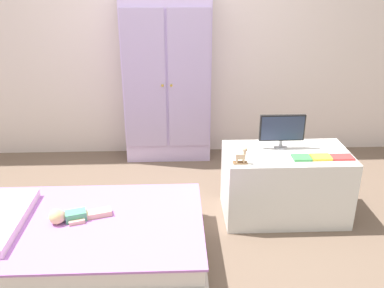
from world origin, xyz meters
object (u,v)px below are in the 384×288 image
at_px(doll, 69,216).
at_px(book_red, 342,157).
at_px(bed, 88,240).
at_px(rocking_horse_toy, 242,156).
at_px(tv_monitor, 282,129).
at_px(book_green, 302,158).
at_px(tv_stand, 285,184).
at_px(book_yellow, 321,157).
at_px(wardrobe, 167,81).

height_order(doll, book_red, book_red).
height_order(bed, rocking_horse_toy, rocking_horse_toy).
distance_m(bed, doll, 0.21).
xyz_separation_m(tv_monitor, book_green, (0.10, -0.20, -0.14)).
height_order(rocking_horse_toy, book_red, rocking_horse_toy).
bearing_deg(tv_stand, rocking_horse_toy, -154.88).
bearing_deg(book_green, bed, -166.29).
distance_m(rocking_horse_toy, book_red, 0.73).
distance_m(bed, tv_stand, 1.48).
bearing_deg(bed, doll, 170.35).
bearing_deg(bed, book_green, 13.71).
height_order(bed, book_yellow, book_yellow).
bearing_deg(bed, wardrobe, 72.26).
height_order(doll, wardrobe, wardrobe).
relative_size(wardrobe, tv_monitor, 4.67).
bearing_deg(book_red, doll, -169.70).
bearing_deg(book_red, book_green, 180.00).
bearing_deg(rocking_horse_toy, book_red, 4.66).
distance_m(tv_monitor, book_green, 0.27).
bearing_deg(book_yellow, tv_monitor, 140.27).
distance_m(tv_stand, tv_monitor, 0.42).
bearing_deg(book_yellow, rocking_horse_toy, -174.13).
bearing_deg(doll, book_green, 12.14).
xyz_separation_m(wardrobe, rocking_horse_toy, (0.52, -1.28, -0.20)).
relative_size(book_green, book_red, 0.79).
xyz_separation_m(tv_monitor, rocking_horse_toy, (-0.33, -0.26, -0.09)).
xyz_separation_m(book_green, book_red, (0.29, 0.00, -0.00)).
relative_size(doll, tv_monitor, 1.16).
relative_size(doll, book_green, 3.05).
xyz_separation_m(tv_stand, book_green, (0.07, -0.11, 0.27)).
bearing_deg(rocking_horse_toy, tv_stand, 25.12).
xyz_separation_m(doll, tv_stand, (1.51, 0.45, -0.05)).
relative_size(wardrobe, rocking_horse_toy, 13.05).
height_order(wardrobe, tv_monitor, wardrobe).
distance_m(doll, tv_stand, 1.57).
bearing_deg(bed, rocking_horse_toy, 16.17).
height_order(tv_monitor, book_yellow, tv_monitor).
xyz_separation_m(doll, book_green, (1.57, 0.34, 0.22)).
xyz_separation_m(wardrobe, tv_monitor, (0.86, -1.02, -0.11)).
xyz_separation_m(tv_monitor, book_yellow, (0.24, -0.20, -0.14)).
height_order(tv_stand, book_green, book_green).
height_order(wardrobe, book_red, wardrobe).
xyz_separation_m(bed, book_red, (1.75, 0.36, 0.40)).
distance_m(book_yellow, book_red, 0.15).
bearing_deg(book_green, rocking_horse_toy, -172.29).
distance_m(bed, book_green, 1.56).
relative_size(tv_stand, book_yellow, 6.59).
bearing_deg(bed, book_red, 11.52).
relative_size(doll, rocking_horse_toy, 3.23).
distance_m(wardrobe, book_green, 1.57).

